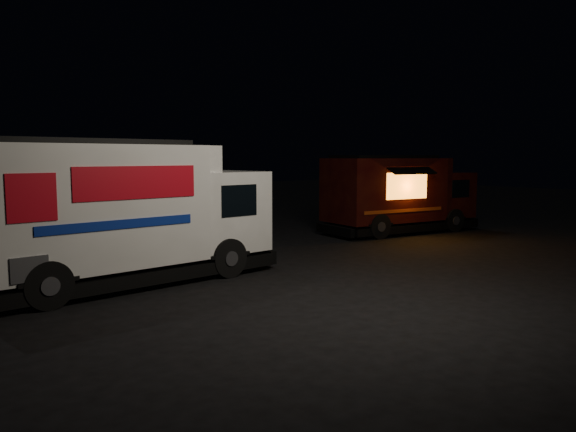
# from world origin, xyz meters

# --- Properties ---
(ground) EXTENTS (80.00, 80.00, 0.00)m
(ground) POSITION_xyz_m (0.00, 0.00, 0.00)
(ground) COLOR black
(ground) RESTS_ON ground
(white_truck) EXTENTS (7.10, 2.83, 3.16)m
(white_truck) POSITION_xyz_m (-3.57, 1.53, 1.58)
(white_truck) COLOR white
(white_truck) RESTS_ON ground
(red_truck) EXTENTS (6.36, 3.08, 2.84)m
(red_truck) POSITION_xyz_m (7.75, 3.25, 1.42)
(red_truck) COLOR #3A120A
(red_truck) RESTS_ON ground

